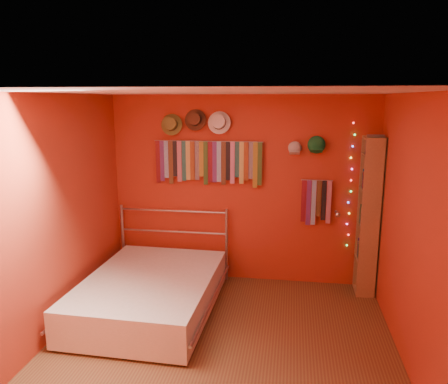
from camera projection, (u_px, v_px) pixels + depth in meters
The scene contains 16 objects.
ground at pixel (221, 346), 4.40m from camera, with size 3.50×3.50×0.00m, color brown.
back_wall at pixel (242, 190), 5.83m from camera, with size 3.50×0.02×2.50m, color #AB281B.
right_wall at pixel (415, 236), 3.87m from camera, with size 0.02×3.50×2.50m, color #AB281B.
left_wall at pixel (50, 219), 4.40m from camera, with size 0.02×3.50×2.50m, color #AB281B.
ceiling at pixel (220, 92), 3.88m from camera, with size 3.50×3.50×0.02m, color white.
tie_rack at pixel (208, 161), 5.75m from camera, with size 1.45×0.03×0.60m.
small_tie_rack at pixel (316, 201), 5.64m from camera, with size 0.40×0.03×0.60m.
fedora_olive at pixel (171, 124), 5.70m from camera, with size 0.28×0.15×0.28m.
fedora_brown at pixel (195, 119), 5.63m from camera, with size 0.28×0.15×0.28m.
fedora_white at pixel (219, 122), 5.59m from camera, with size 0.30×0.16×0.29m.
cap_white at pixel (295, 148), 5.55m from camera, with size 0.17×0.22×0.17m.
cap_green at pixel (316, 145), 5.50m from camera, with size 0.20×0.25×0.20m.
fairy_lights at pixel (350, 186), 5.55m from camera, with size 0.05×0.02×1.61m.
reading_lamp at pixel (337, 214), 5.48m from camera, with size 0.06×0.27×0.08m.
bookshelf at pixel (372, 216), 5.41m from camera, with size 0.25×0.34×2.00m.
bed at pixel (150, 293), 5.07m from camera, with size 1.56×2.09×1.00m.
Camera 1 is at (0.65, -3.92, 2.44)m, focal length 35.00 mm.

